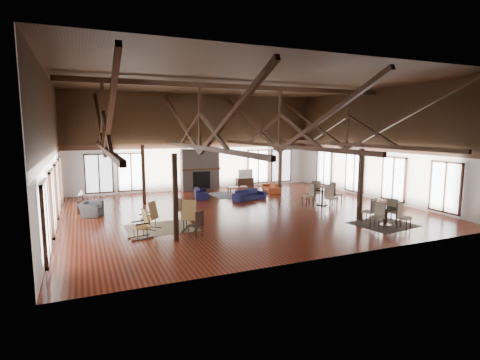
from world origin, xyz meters
name	(u,v)px	position (x,y,z in m)	size (l,w,h in m)	color
floor	(242,211)	(0.00, 0.00, 0.00)	(16.00, 16.00, 0.00)	maroon
ceiling	(242,81)	(0.00, 0.00, 6.00)	(16.00, 14.00, 0.02)	black
wall_back	(198,142)	(0.00, 7.00, 3.00)	(16.00, 0.02, 6.00)	white
wall_front	(336,159)	(0.00, -7.00, 3.00)	(16.00, 0.02, 6.00)	white
wall_left	(49,152)	(-8.00, 0.00, 3.00)	(0.02, 14.00, 6.00)	white
wall_right	(376,145)	(8.00, 0.00, 3.00)	(0.02, 14.00, 6.00)	white
roof_truss	(242,125)	(0.00, 0.00, 4.03)	(15.60, 14.07, 3.14)	black
post_grid	(242,179)	(0.00, 0.00, 1.52)	(8.16, 7.16, 3.05)	black
fireplace	(200,170)	(0.00, 6.67, 1.29)	(2.50, 0.69, 2.60)	#716256
ceiling_fan	(261,132)	(0.50, -1.00, 3.73)	(1.60, 1.60, 0.75)	black
sofa_navy_front	(249,195)	(1.51, 2.42, 0.28)	(1.92, 0.75, 0.56)	#151438
sofa_navy_left	(201,193)	(-0.75, 4.04, 0.27)	(0.71, 1.81, 0.53)	black
sofa_orange	(271,187)	(3.80, 4.22, 0.27)	(0.73, 1.87, 0.55)	#953B1C
coffee_table	(237,188)	(1.54, 4.25, 0.39)	(1.24, 0.74, 0.45)	brown
vase	(239,185)	(1.66, 4.20, 0.55)	(0.18, 0.18, 0.19)	#B2B2B2
armchair	(91,209)	(-6.61, 1.63, 0.31)	(0.84, 0.96, 0.63)	#313133
side_table_lamp	(82,204)	(-6.97, 2.42, 0.42)	(0.44, 0.44, 1.12)	black
rocking_chair_a	(151,216)	(-4.53, -1.59, 0.52)	(0.93, 0.91, 1.10)	olive
rocking_chair_b	(190,216)	(-3.21, -2.45, 0.57)	(0.90, 1.07, 1.22)	olive
rocking_chair_c	(143,224)	(-5.01, -2.70, 0.49)	(0.89, 0.60, 1.05)	olive
side_chair_a	(180,207)	(-3.17, -0.71, 0.58)	(0.58, 0.58, 1.00)	black
side_chair_b	(197,222)	(-3.21, -3.43, 0.57)	(0.57, 0.57, 0.98)	black
cafe_table_near	(386,213)	(4.26, -4.76, 0.51)	(1.97, 1.97, 1.01)	black
cafe_table_far	(322,194)	(4.30, -0.39, 0.57)	(2.18, 2.18, 1.13)	black
cup_near	(384,207)	(4.17, -4.76, 0.78)	(0.12, 0.12, 0.10)	#B2B2B2
cup_far	(322,188)	(4.30, -0.38, 0.87)	(0.13, 0.13, 0.10)	#B2B2B2
tv_console	(245,182)	(3.14, 6.75, 0.29)	(1.16, 0.44, 0.58)	black
television	(245,174)	(3.15, 6.75, 0.88)	(1.04, 0.14, 0.60)	#B2B2B2
rug_tan	(161,228)	(-4.15, -1.63, 0.01)	(2.64, 2.07, 0.01)	tan
rug_navy	(237,194)	(1.50, 4.23, 0.01)	(3.02, 2.26, 0.01)	navy
rug_dark	(383,224)	(4.30, -4.61, 0.01)	(2.22, 2.01, 0.01)	black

